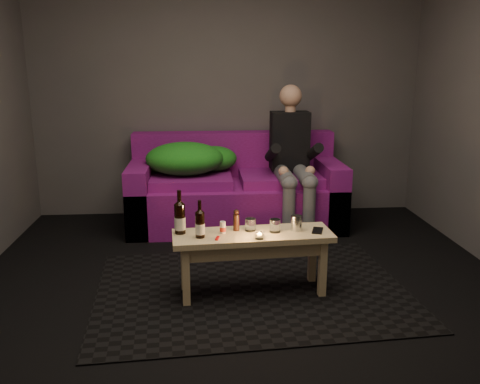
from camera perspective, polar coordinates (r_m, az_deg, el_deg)
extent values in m
plane|color=black|center=(3.48, 0.76, -12.73)|extent=(4.50, 4.50, 0.00)
plane|color=#504D50|center=(5.35, -1.42, 11.32)|extent=(4.00, 0.00, 4.00)
cube|color=black|center=(3.71, 1.31, -10.85)|extent=(2.30, 1.74, 0.01)
cube|color=#740F5E|center=(5.06, -0.48, -1.32)|extent=(2.06, 0.93, 0.43)
cube|color=#740F5E|center=(5.30, -0.75, 4.33)|extent=(2.06, 0.23, 0.45)
cube|color=#740F5E|center=(5.05, -11.04, -0.40)|extent=(0.21, 0.93, 0.64)
cube|color=#740F5E|center=(5.18, 9.83, 0.01)|extent=(0.21, 0.93, 0.64)
cube|color=#740F5E|center=(4.93, -5.47, 1.30)|extent=(0.77, 0.62, 0.10)
cube|color=#740F5E|center=(4.99, 4.53, 1.47)|extent=(0.77, 0.62, 0.10)
ellipsoid|color=#167B21|center=(4.94, -6.24, 3.75)|extent=(0.74, 0.58, 0.31)
ellipsoid|color=#167B21|center=(5.09, -2.93, 3.77)|extent=(0.45, 0.37, 0.25)
ellipsoid|color=#167B21|center=(5.09, -8.74, 3.15)|extent=(0.33, 0.27, 0.17)
cube|color=black|center=(5.04, 5.58, 5.76)|extent=(0.37, 0.23, 0.57)
sphere|color=tan|center=(4.99, 5.71, 10.68)|extent=(0.22, 0.22, 0.22)
cylinder|color=#575963|center=(4.77, 5.06, 1.74)|extent=(0.14, 0.52, 0.14)
cylinder|color=#575963|center=(4.80, 7.25, 1.77)|extent=(0.14, 0.52, 0.14)
cylinder|color=#575963|center=(4.60, 5.48, -2.38)|extent=(0.11, 0.11, 0.53)
cylinder|color=#575963|center=(4.64, 7.75, -2.32)|extent=(0.11, 0.11, 0.53)
cube|color=black|center=(4.62, 5.55, -5.36)|extent=(0.09, 0.23, 0.06)
cube|color=black|center=(4.65, 7.81, -5.28)|extent=(0.09, 0.23, 0.06)
cube|color=#EAC489|center=(3.50, 1.43, -4.93)|extent=(1.12, 0.42, 0.04)
cube|color=#EAC489|center=(3.53, 1.42, -6.00)|extent=(0.97, 0.33, 0.10)
cube|color=#EAC489|center=(3.42, -6.08, -9.51)|extent=(0.05, 0.05, 0.41)
cube|color=#EAC489|center=(3.65, -6.25, -7.94)|extent=(0.05, 0.05, 0.41)
cube|color=#EAC489|center=(3.58, 9.24, -8.55)|extent=(0.05, 0.05, 0.41)
cube|color=#EAC489|center=(3.80, 8.11, -7.11)|extent=(0.05, 0.05, 0.41)
cylinder|color=black|center=(3.48, -6.77, -3.02)|extent=(0.07, 0.07, 0.21)
cylinder|color=white|center=(3.49, -6.75, -3.51)|extent=(0.08, 0.08, 0.09)
cone|color=black|center=(3.45, -6.83, -1.13)|extent=(0.07, 0.07, 0.03)
cylinder|color=black|center=(3.44, -6.84, -0.61)|extent=(0.03, 0.03, 0.10)
cylinder|color=black|center=(3.39, -4.52, -3.71)|extent=(0.06, 0.06, 0.17)
cylinder|color=white|center=(3.40, -4.51, -4.13)|extent=(0.06, 0.06, 0.07)
cone|color=black|center=(3.36, -4.55, -2.08)|extent=(0.06, 0.06, 0.03)
cylinder|color=black|center=(3.36, -4.56, -1.63)|extent=(0.02, 0.02, 0.08)
cylinder|color=silver|center=(3.48, -1.95, -4.00)|extent=(0.05, 0.05, 0.08)
cylinder|color=black|center=(3.53, -0.43, -3.45)|extent=(0.05, 0.05, 0.12)
cylinder|color=white|center=(3.53, 1.18, -3.69)|extent=(0.09, 0.09, 0.09)
cylinder|color=white|center=(3.38, 2.19, -4.92)|extent=(0.06, 0.06, 0.04)
sphere|color=orange|center=(3.38, 2.19, -4.75)|extent=(0.02, 0.02, 0.02)
cylinder|color=white|center=(3.51, 3.95, -3.79)|extent=(0.09, 0.09, 0.09)
cylinder|color=#B6B9BD|center=(3.55, 6.35, -3.49)|extent=(0.10, 0.10, 0.11)
cube|color=black|center=(3.57, 8.70, -4.30)|extent=(0.11, 0.15, 0.01)
cube|color=red|center=(3.38, -2.56, -5.20)|extent=(0.03, 0.07, 0.01)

